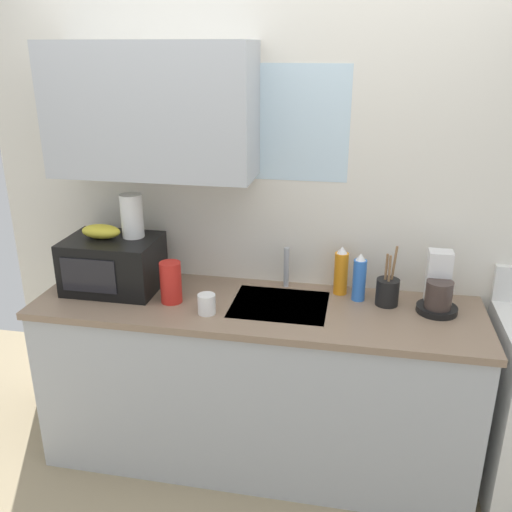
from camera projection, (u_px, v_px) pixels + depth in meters
name	position (u px, v px, depth m)	size (l,w,h in m)	color
kitchen_wall_assembly	(247.00, 194.00, 2.83)	(2.94, 0.42, 2.50)	silver
counter_unit	(256.00, 382.00, 2.85)	(2.17, 0.63, 0.90)	#B2B7BC
sink_faucet	(286.00, 267.00, 2.86)	(0.03, 0.03, 0.21)	#B2B5BA
microwave	(113.00, 264.00, 2.83)	(0.46, 0.35, 0.27)	black
banana_bunch	(101.00, 231.00, 2.78)	(0.20, 0.11, 0.07)	gold
paper_towel_roll	(132.00, 216.00, 2.77)	(0.11, 0.11, 0.22)	white
coffee_maker	(438.00, 289.00, 2.60)	(0.19, 0.21, 0.28)	black
dish_soap_bottle_orange	(341.00, 271.00, 2.77)	(0.07, 0.07, 0.25)	orange
dish_soap_bottle_blue	(359.00, 278.00, 2.70)	(0.06, 0.06, 0.24)	blue
cereal_canister	(171.00, 282.00, 2.69)	(0.10, 0.10, 0.20)	red
mug_white	(207.00, 304.00, 2.59)	(0.08, 0.08, 0.10)	white
utensil_crock	(387.00, 291.00, 2.67)	(0.11, 0.11, 0.30)	black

